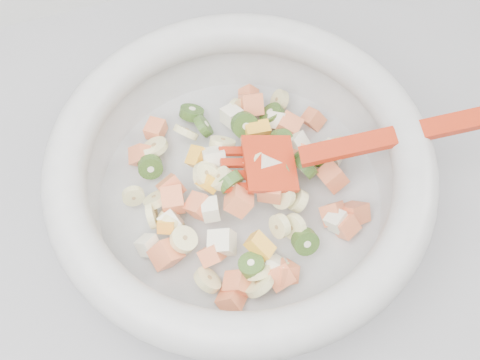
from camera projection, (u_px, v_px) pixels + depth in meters
name	position (u px, v px, depth m)	size (l,w,h in m)	color
counter	(265.00, 285.00, 1.06)	(2.00, 0.60, 0.90)	gray
mixing_bowl	(241.00, 175.00, 0.58)	(0.43, 0.37, 0.11)	beige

